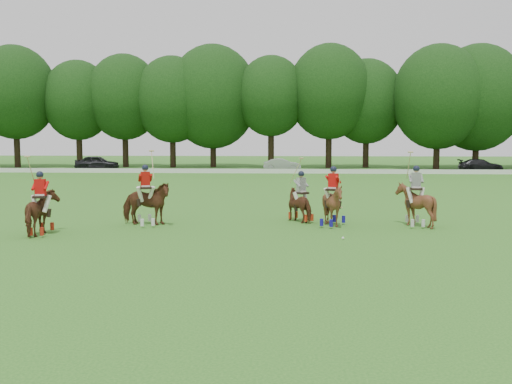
# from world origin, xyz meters

# --- Properties ---
(ground) EXTENTS (180.00, 180.00, 0.00)m
(ground) POSITION_xyz_m (0.00, 0.00, 0.00)
(ground) COLOR #28691E
(ground) RESTS_ON ground
(tree_line) EXTENTS (117.98, 14.32, 14.75)m
(tree_line) POSITION_xyz_m (0.26, 48.05, 8.23)
(tree_line) COLOR black
(tree_line) RESTS_ON ground
(boundary_rail) EXTENTS (120.00, 0.10, 0.44)m
(boundary_rail) POSITION_xyz_m (0.00, 38.00, 0.22)
(boundary_rail) COLOR white
(boundary_rail) RESTS_ON ground
(car_left) EXTENTS (4.81, 2.32, 1.58)m
(car_left) POSITION_xyz_m (-18.70, 42.50, 0.79)
(car_left) COLOR black
(car_left) RESTS_ON ground
(car_mid) EXTENTS (4.01, 1.62, 1.30)m
(car_mid) POSITION_xyz_m (1.32, 42.50, 0.65)
(car_mid) COLOR #A6A6AB
(car_mid) RESTS_ON ground
(car_right) EXTENTS (4.60, 2.17, 1.30)m
(car_right) POSITION_xyz_m (22.02, 42.50, 0.65)
(car_right) COLOR black
(car_right) RESTS_ON ground
(polo_red_a) EXTENTS (1.22, 1.99, 2.86)m
(polo_red_a) POSITION_xyz_m (-6.87, 1.97, 0.84)
(polo_red_a) COLOR #512715
(polo_red_a) RESTS_ON ground
(polo_red_b) EXTENTS (2.15, 2.00, 2.99)m
(polo_red_b) POSITION_xyz_m (-3.62, 4.39, 0.90)
(polo_red_b) COLOR #512715
(polo_red_b) RESTS_ON ground
(polo_red_c) EXTENTS (1.94, 2.01, 2.40)m
(polo_red_c) POSITION_xyz_m (3.90, 4.63, 0.87)
(polo_red_c) COLOR #512715
(polo_red_c) RESTS_ON ground
(polo_stripe_a) EXTENTS (1.64, 1.77, 2.68)m
(polo_stripe_a) POSITION_xyz_m (2.65, 5.82, 0.76)
(polo_stripe_a) COLOR #512715
(polo_stripe_a) RESTS_ON ground
(polo_stripe_b) EXTENTS (1.46, 1.62, 2.97)m
(polo_stripe_b) POSITION_xyz_m (7.19, 4.82, 0.89)
(polo_stripe_b) COLOR #512715
(polo_stripe_b) RESTS_ON ground
(polo_ball) EXTENTS (0.09, 0.09, 0.09)m
(polo_ball) POSITION_xyz_m (4.04, 1.67, 0.04)
(polo_ball) COLOR white
(polo_ball) RESTS_ON ground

